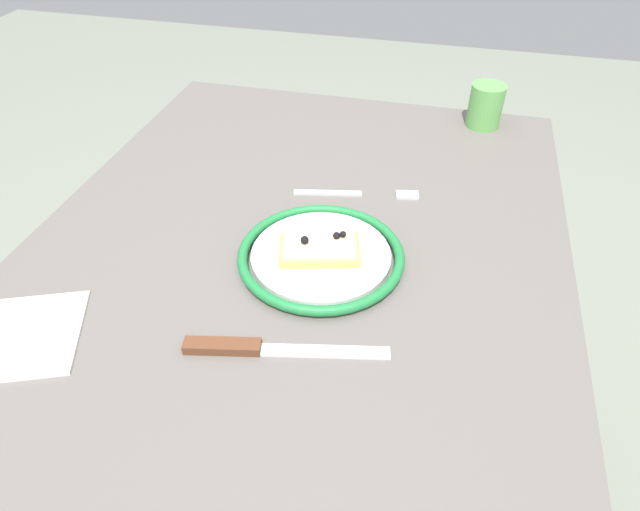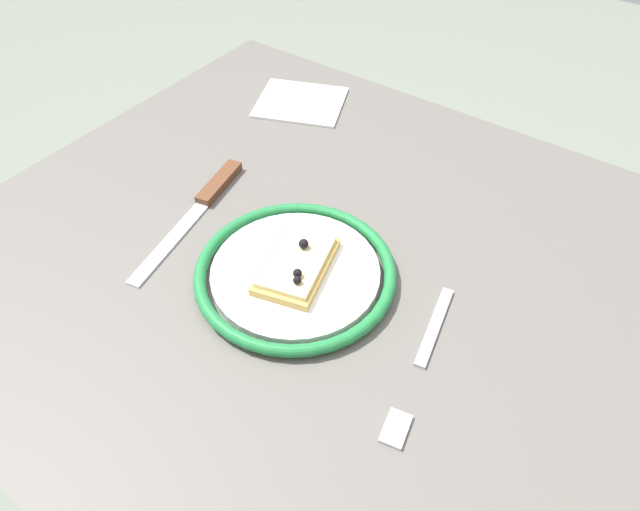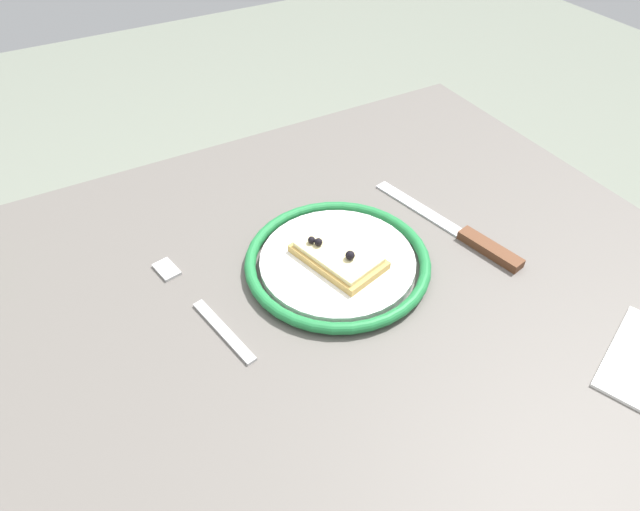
{
  "view_description": "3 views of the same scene",
  "coord_description": "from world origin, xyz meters",
  "px_view_note": "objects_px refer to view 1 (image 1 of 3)",
  "views": [
    {
      "loc": [
        0.62,
        0.18,
        1.23
      ],
      "look_at": [
        0.06,
        0.05,
        0.75
      ],
      "focal_mm": 31.22,
      "sensor_mm": 36.0,
      "label": 1
    },
    {
      "loc": [
        -0.23,
        0.38,
        1.22
      ],
      "look_at": [
        0.04,
        0.02,
        0.75
      ],
      "focal_mm": 32.05,
      "sensor_mm": 36.0,
      "label": 2
    },
    {
      "loc": [
        -0.21,
        -0.37,
        1.21
      ],
      "look_at": [
        0.02,
        0.04,
        0.77
      ],
      "focal_mm": 30.56,
      "sensor_mm": 36.0,
      "label": 3
    }
  ],
  "objects_px": {
    "dining_table": "(301,281)",
    "plate": "(321,256)",
    "pizza_slice_near": "(320,248)",
    "fork": "(358,194)",
    "cup": "(486,106)",
    "knife": "(250,348)",
    "napkin": "(30,335)"
  },
  "relations": [
    {
      "from": "napkin",
      "to": "cup",
      "type": "bearing_deg",
      "value": 143.47
    },
    {
      "from": "plate",
      "to": "napkin",
      "type": "height_order",
      "value": "plate"
    },
    {
      "from": "plate",
      "to": "knife",
      "type": "xyz_separation_m",
      "value": [
        0.18,
        -0.04,
        -0.0
      ]
    },
    {
      "from": "fork",
      "to": "pizza_slice_near",
      "type": "bearing_deg",
      "value": -6.69
    },
    {
      "from": "pizza_slice_near",
      "to": "napkin",
      "type": "height_order",
      "value": "pizza_slice_near"
    },
    {
      "from": "pizza_slice_near",
      "to": "fork",
      "type": "relative_size",
      "value": 0.62
    },
    {
      "from": "cup",
      "to": "plate",
      "type": "bearing_deg",
      "value": -23.76
    },
    {
      "from": "knife",
      "to": "plate",
      "type": "bearing_deg",
      "value": 166.99
    },
    {
      "from": "fork",
      "to": "napkin",
      "type": "bearing_deg",
      "value": -39.4
    },
    {
      "from": "plate",
      "to": "cup",
      "type": "relative_size",
      "value": 2.86
    },
    {
      "from": "plate",
      "to": "fork",
      "type": "height_order",
      "value": "plate"
    },
    {
      "from": "pizza_slice_near",
      "to": "napkin",
      "type": "distance_m",
      "value": 0.37
    },
    {
      "from": "cup",
      "to": "pizza_slice_near",
      "type": "bearing_deg",
      "value": -23.99
    },
    {
      "from": "dining_table",
      "to": "fork",
      "type": "xyz_separation_m",
      "value": [
        -0.12,
        0.06,
        0.1
      ]
    },
    {
      "from": "pizza_slice_near",
      "to": "dining_table",
      "type": "bearing_deg",
      "value": -139.7
    },
    {
      "from": "plate",
      "to": "napkin",
      "type": "bearing_deg",
      "value": -54.16
    },
    {
      "from": "knife",
      "to": "pizza_slice_near",
      "type": "bearing_deg",
      "value": 167.65
    },
    {
      "from": "plate",
      "to": "pizza_slice_near",
      "type": "bearing_deg",
      "value": -106.37
    },
    {
      "from": "knife",
      "to": "fork",
      "type": "bearing_deg",
      "value": 170.41
    },
    {
      "from": "dining_table",
      "to": "pizza_slice_near",
      "type": "height_order",
      "value": "pizza_slice_near"
    },
    {
      "from": "plate",
      "to": "cup",
      "type": "xyz_separation_m",
      "value": [
        -0.47,
        0.21,
        0.03
      ]
    },
    {
      "from": "dining_table",
      "to": "pizza_slice_near",
      "type": "relative_size",
      "value": 7.78
    },
    {
      "from": "dining_table",
      "to": "pizza_slice_near",
      "type": "distance_m",
      "value": 0.13
    },
    {
      "from": "pizza_slice_near",
      "to": "fork",
      "type": "xyz_separation_m",
      "value": [
        -0.17,
        0.02,
        -0.02
      ]
    },
    {
      "from": "dining_table",
      "to": "plate",
      "type": "bearing_deg",
      "value": 41.27
    },
    {
      "from": "pizza_slice_near",
      "to": "knife",
      "type": "relative_size",
      "value": 0.52
    },
    {
      "from": "plate",
      "to": "pizza_slice_near",
      "type": "height_order",
      "value": "pizza_slice_near"
    },
    {
      "from": "dining_table",
      "to": "napkin",
      "type": "bearing_deg",
      "value": -43.82
    },
    {
      "from": "dining_table",
      "to": "plate",
      "type": "height_order",
      "value": "plate"
    },
    {
      "from": "knife",
      "to": "cup",
      "type": "distance_m",
      "value": 0.69
    },
    {
      "from": "cup",
      "to": "napkin",
      "type": "distance_m",
      "value": 0.86
    },
    {
      "from": "dining_table",
      "to": "pizza_slice_near",
      "type": "xyz_separation_m",
      "value": [
        0.05,
        0.04,
        0.12
      ]
    }
  ]
}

